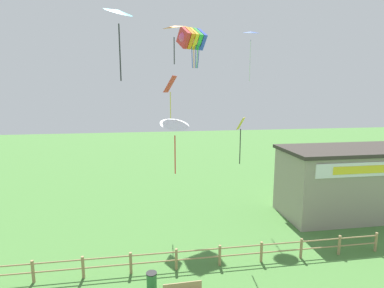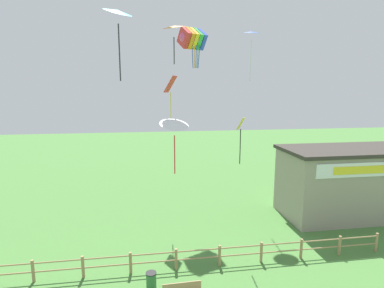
{
  "view_description": "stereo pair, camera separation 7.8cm",
  "coord_description": "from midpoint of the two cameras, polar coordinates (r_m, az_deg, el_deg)",
  "views": [
    {
      "loc": [
        -2.43,
        -5.74,
        8.61
      ],
      "look_at": [
        0.0,
        9.69,
        5.9
      ],
      "focal_mm": 28.0,
      "sensor_mm": 36.0,
      "label": 1
    },
    {
      "loc": [
        -2.35,
        -5.75,
        8.61
      ],
      "look_at": [
        0.0,
        9.69,
        5.9
      ],
      "focal_mm": 28.0,
      "sensor_mm": 36.0,
      "label": 2
    }
  ],
  "objects": [
    {
      "name": "kite_white_delta",
      "position": [
        12.07,
        -3.49,
        3.71
      ],
      "size": [
        1.5,
        1.48,
        2.32
      ],
      "color": "white"
    },
    {
      "name": "kite_yellow_diamond",
      "position": [
        16.35,
        9.08,
        2.16
      ],
      "size": [
        0.58,
        0.63,
        2.54
      ],
      "color": "yellow"
    },
    {
      "name": "kite_orange_delta",
      "position": [
        14.9,
        -3.62,
        21.31
      ],
      "size": [
        1.63,
        1.62,
        1.87
      ],
      "color": "orange"
    },
    {
      "name": "kite_rainbow_parafoil",
      "position": [
        22.35,
        -0.14,
        19.45
      ],
      "size": [
        2.48,
        2.24,
        2.83
      ],
      "color": "#E54C8C"
    },
    {
      "name": "kite_red_diamond",
      "position": [
        19.94,
        -4.28,
        10.29
      ],
      "size": [
        0.98,
        1.1,
        3.42
      ],
      "color": "red"
    },
    {
      "name": "seaside_building",
      "position": [
        23.76,
        27.36,
        -6.37
      ],
      "size": [
        9.24,
        4.53,
        4.83
      ],
      "color": "gray",
      "rests_on": "ground_plane"
    },
    {
      "name": "kite_blue_delta",
      "position": [
        23.39,
        11.05,
        19.96
      ],
      "size": [
        1.35,
        1.35,
        3.63
      ],
      "color": "blue"
    },
    {
      "name": "trash_bin",
      "position": [
        14.62,
        -7.86,
        -24.43
      ],
      "size": [
        0.48,
        0.48,
        0.8
      ],
      "color": "#2D6B38",
      "rests_on": "ground_plane"
    },
    {
      "name": "wooden_fence",
      "position": [
        15.81,
        1.05,
        -20.52
      ],
      "size": [
        19.87,
        0.14,
        1.08
      ],
      "color": "#9E7F56",
      "rests_on": "ground_plane"
    },
    {
      "name": "kite_cyan_delta",
      "position": [
        12.2,
        -14.05,
        23.0
      ],
      "size": [
        1.48,
        1.47,
        2.72
      ],
      "color": "#2DB2C6"
    }
  ]
}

